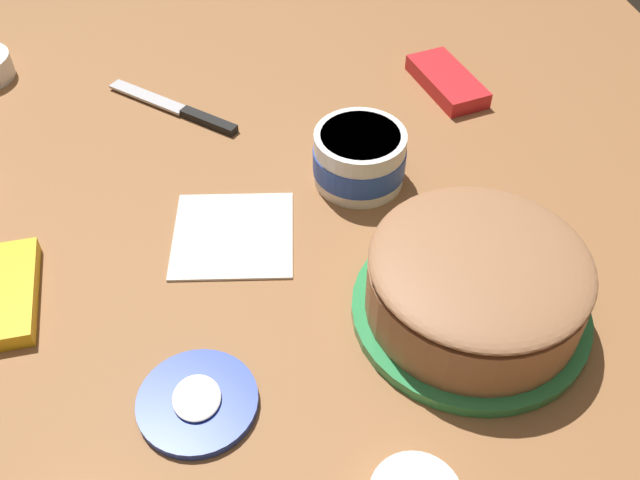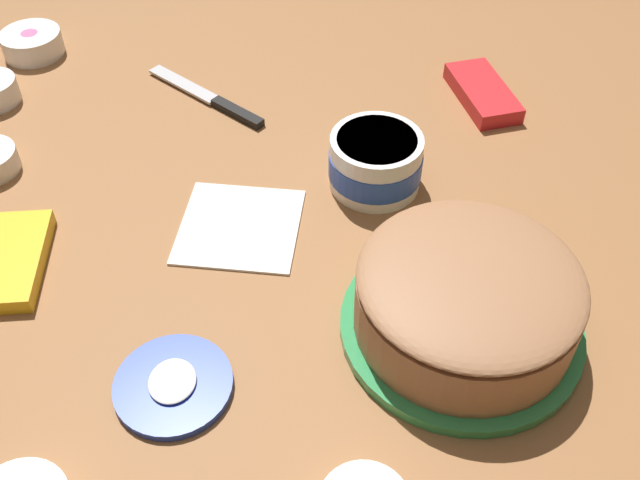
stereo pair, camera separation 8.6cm
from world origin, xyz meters
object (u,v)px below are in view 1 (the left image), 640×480
at_px(spreading_knife, 183,111).
at_px(frosting_tub_lid, 197,401).
at_px(frosting_tub, 359,157).
at_px(candy_box_upper, 447,81).
at_px(candy_box_lower, 4,294).
at_px(paper_napkin, 233,234).
at_px(frosted_cake, 475,286).

bearing_deg(spreading_knife, frosting_tub_lid, 177.63).
xyz_separation_m(frosting_tub, candy_box_upper, (0.19, -0.19, -0.03)).
bearing_deg(spreading_knife, candy_box_lower, 144.99).
distance_m(frosting_tub, frosting_tub_lid, 0.40).
bearing_deg(frosting_tub, candy_box_lower, 105.63).
xyz_separation_m(candy_box_lower, candy_box_upper, (0.31, -0.64, 0.00)).
bearing_deg(paper_napkin, spreading_knife, 8.99).
relative_size(frosting_tub, candy_box_lower, 0.82).
relative_size(frosting_tub, spreading_knife, 0.67).
xyz_separation_m(frosting_tub_lid, paper_napkin, (0.24, -0.06, -0.00)).
bearing_deg(candy_box_upper, spreading_knife, 76.89).
xyz_separation_m(candy_box_lower, paper_napkin, (0.05, -0.27, -0.01)).
bearing_deg(candy_box_lower, spreading_knife, -36.31).
bearing_deg(frosting_tub, spreading_knife, 48.48).
xyz_separation_m(frosted_cake, frosting_tub_lid, (-0.06, 0.31, -0.04)).
relative_size(frosting_tub, paper_napkin, 0.83).
bearing_deg(candy_box_lower, frosting_tub_lid, -133.06).
bearing_deg(frosted_cake, candy_box_lower, 76.25).
bearing_deg(frosted_cake, frosting_tub_lid, 100.28).
distance_m(candy_box_lower, candy_box_upper, 0.71).
height_order(spreading_knife, candy_box_lower, candy_box_lower).
distance_m(frosting_tub, candy_box_upper, 0.26).
distance_m(frosted_cake, frosting_tub_lid, 0.32).
distance_m(frosted_cake, spreading_knife, 0.54).
xyz_separation_m(frosted_cake, frosting_tub, (0.25, 0.07, -0.01)).
bearing_deg(frosted_cake, frosting_tub, 15.16).
bearing_deg(candy_box_upper, frosting_tub, 123.30).
bearing_deg(paper_napkin, frosted_cake, -125.71).
distance_m(frosting_tub, paper_napkin, 0.20).
bearing_deg(frosting_tub, frosted_cake, -164.84).
bearing_deg(frosted_cake, candy_box_upper, -15.19).
bearing_deg(paper_napkin, frosting_tub_lid, 164.80).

